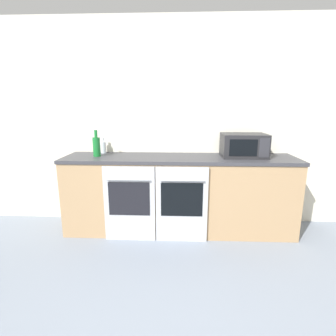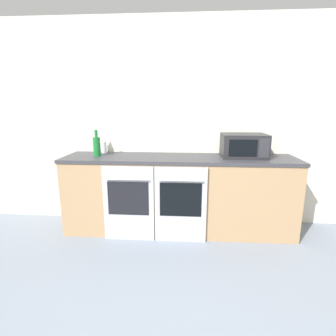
{
  "view_description": "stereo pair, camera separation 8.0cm",
  "coord_description": "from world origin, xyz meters",
  "px_view_note": "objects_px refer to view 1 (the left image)",
  "views": [
    {
      "loc": [
        0.0,
        -1.22,
        1.53
      ],
      "look_at": [
        -0.13,
        1.88,
        0.8
      ],
      "focal_mm": 28.0,
      "sensor_mm": 36.0,
      "label": 1
    },
    {
      "loc": [
        0.08,
        -1.21,
        1.53
      ],
      "look_at": [
        -0.13,
        1.88,
        0.8
      ],
      "focal_mm": 28.0,
      "sensor_mm": 36.0,
      "label": 2
    }
  ],
  "objects_px": {
    "oven_right": "(181,204)",
    "bottle_green": "(96,146)",
    "oven_left": "(129,204)",
    "microwave": "(243,145)",
    "bottle_clear": "(103,147)"
  },
  "relations": [
    {
      "from": "oven_right",
      "to": "microwave",
      "type": "xyz_separation_m",
      "value": [
        0.73,
        0.35,
        0.63
      ]
    },
    {
      "from": "bottle_green",
      "to": "bottle_clear",
      "type": "relative_size",
      "value": 1.56
    },
    {
      "from": "oven_left",
      "to": "microwave",
      "type": "distance_m",
      "value": 1.51
    },
    {
      "from": "microwave",
      "to": "bottle_clear",
      "type": "relative_size",
      "value": 2.55
    },
    {
      "from": "oven_right",
      "to": "microwave",
      "type": "bearing_deg",
      "value": 25.7
    },
    {
      "from": "oven_left",
      "to": "oven_right",
      "type": "distance_m",
      "value": 0.59
    },
    {
      "from": "oven_right",
      "to": "bottle_green",
      "type": "xyz_separation_m",
      "value": [
        -1.03,
        0.3,
        0.61
      ]
    },
    {
      "from": "oven_right",
      "to": "bottle_green",
      "type": "relative_size",
      "value": 2.8
    },
    {
      "from": "microwave",
      "to": "oven_right",
      "type": "bearing_deg",
      "value": -154.3
    },
    {
      "from": "oven_left",
      "to": "oven_right",
      "type": "xyz_separation_m",
      "value": [
        0.59,
        0.0,
        0.0
      ]
    },
    {
      "from": "bottle_green",
      "to": "oven_left",
      "type": "bearing_deg",
      "value": -34.66
    },
    {
      "from": "bottle_clear",
      "to": "oven_left",
      "type": "bearing_deg",
      "value": -51.36
    },
    {
      "from": "oven_left",
      "to": "bottle_green",
      "type": "relative_size",
      "value": 2.8
    },
    {
      "from": "oven_right",
      "to": "bottle_clear",
      "type": "distance_m",
      "value": 1.28
    },
    {
      "from": "oven_left",
      "to": "microwave",
      "type": "bearing_deg",
      "value": 14.89
    }
  ]
}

